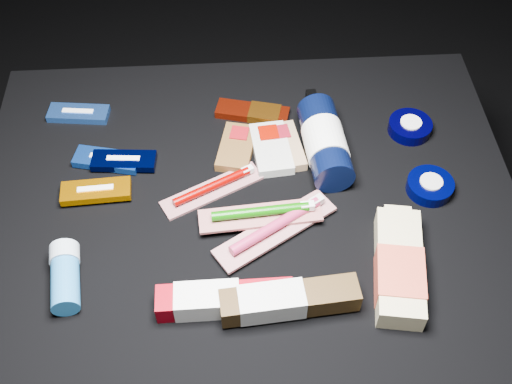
{
  "coord_description": "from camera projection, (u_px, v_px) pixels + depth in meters",
  "views": [
    {
      "loc": [
        -0.03,
        -0.7,
        1.31
      ],
      "look_at": [
        0.01,
        0.01,
        0.42
      ],
      "focal_mm": 45.0,
      "sensor_mm": 36.0,
      "label": 1
    }
  ],
  "objects": [
    {
      "name": "power_bar",
      "position": [
        256.0,
        113.0,
        1.28
      ],
      "size": [
        0.15,
        0.08,
        0.02
      ],
      "rotation": [
        0.0,
        0.0,
        -0.25
      ],
      "color": "maroon",
      "rests_on": "cloth_table"
    },
    {
      "name": "cream_tin_lower",
      "position": [
        430.0,
        186.0,
        1.16
      ],
      "size": [
        0.08,
        0.08,
        0.03
      ],
      "rotation": [
        0.0,
        0.0,
        -0.35
      ],
      "color": "black",
      "rests_on": "cloth_table"
    },
    {
      "name": "luna_bar_2",
      "position": [
        124.0,
        161.0,
        1.2
      ],
      "size": [
        0.12,
        0.05,
        0.02
      ],
      "rotation": [
        0.0,
        0.0,
        -0.08
      ],
      "color": "black",
      "rests_on": "cloth_table"
    },
    {
      "name": "cloth_table",
      "position": [
        249.0,
        264.0,
        1.31
      ],
      "size": [
        0.98,
        0.78,
        0.4
      ],
      "primitive_type": "cube",
      "color": "black",
      "rests_on": "ground"
    },
    {
      "name": "luna_bar_0",
      "position": [
        79.0,
        113.0,
        1.28
      ],
      "size": [
        0.12,
        0.06,
        0.02
      ],
      "rotation": [
        0.0,
        0.0,
        -0.12
      ],
      "color": "#2450A5",
      "rests_on": "cloth_table"
    },
    {
      "name": "lotion_bottle",
      "position": [
        325.0,
        142.0,
        1.19
      ],
      "size": [
        0.09,
        0.24,
        0.08
      ],
      "rotation": [
        0.0,
        0.0,
        0.07
      ],
      "color": "black",
      "rests_on": "cloth_table"
    },
    {
      "name": "toothpaste_carton_red",
      "position": [
        219.0,
        300.0,
        1.0
      ],
      "size": [
        0.22,
        0.05,
        0.04
      ],
      "rotation": [
        0.0,
        0.0,
        0.01
      ],
      "color": "#85000B",
      "rests_on": "cloth_table"
    },
    {
      "name": "luna_bar_3",
      "position": [
        96.0,
        191.0,
        1.15
      ],
      "size": [
        0.13,
        0.05,
        0.02
      ],
      "rotation": [
        0.0,
        0.0,
        0.06
      ],
      "color": "#C56F00",
      "rests_on": "cloth_table"
    },
    {
      "name": "toothbrush_pack_1",
      "position": [
        277.0,
        227.0,
        1.1
      ],
      "size": [
        0.22,
        0.17,
        0.03
      ],
      "rotation": [
        0.0,
        0.0,
        0.56
      ],
      "color": "#BCB5AF",
      "rests_on": "cloth_table"
    },
    {
      "name": "ground",
      "position": [
        250.0,
        311.0,
        1.46
      ],
      "size": [
        3.0,
        3.0,
        0.0
      ],
      "primitive_type": "plane",
      "color": "black",
      "rests_on": "ground"
    },
    {
      "name": "deodorant_stick",
      "position": [
        65.0,
        276.0,
        1.03
      ],
      "size": [
        0.06,
        0.12,
        0.05
      ],
      "rotation": [
        0.0,
        0.0,
        0.14
      ],
      "color": "#226CAB",
      "rests_on": "cloth_table"
    },
    {
      "name": "clif_bar_1",
      "position": [
        271.0,
        147.0,
        1.22
      ],
      "size": [
        0.08,
        0.13,
        0.02
      ],
      "rotation": [
        0.0,
        0.0,
        0.1
      ],
      "color": "beige",
      "rests_on": "cloth_table"
    },
    {
      "name": "bodywash_bottle",
      "position": [
        399.0,
        269.0,
        1.04
      ],
      "size": [
        0.1,
        0.22,
        0.05
      ],
      "rotation": [
        0.0,
        0.0,
        -0.16
      ],
      "color": "beige",
      "rests_on": "cloth_table"
    },
    {
      "name": "clif_bar_0",
      "position": [
        237.0,
        146.0,
        1.23
      ],
      "size": [
        0.09,
        0.13,
        0.02
      ],
      "rotation": [
        0.0,
        0.0,
        -0.23
      ],
      "color": "brown",
      "rests_on": "cloth_table"
    },
    {
      "name": "toothpaste_carton_green",
      "position": [
        283.0,
        301.0,
        1.0
      ],
      "size": [
        0.22,
        0.07,
        0.04
      ],
      "rotation": [
        0.0,
        0.0,
        0.08
      ],
      "color": "#36240E",
      "rests_on": "cloth_table"
    },
    {
      "name": "toothbrush_pack_2",
      "position": [
        262.0,
        214.0,
        1.11
      ],
      "size": [
        0.22,
        0.07,
        0.02
      ],
      "rotation": [
        0.0,
        0.0,
        0.07
      ],
      "color": "#A8A39E",
      "rests_on": "cloth_table"
    },
    {
      "name": "clif_bar_2",
      "position": [
        283.0,
        145.0,
        1.23
      ],
      "size": [
        0.08,
        0.13,
        0.02
      ],
      "rotation": [
        0.0,
        0.0,
        0.15
      ],
      "color": "#9A7856",
      "rests_on": "cloth_table"
    },
    {
      "name": "cream_tin_upper",
      "position": [
        410.0,
        127.0,
        1.25
      ],
      "size": [
        0.08,
        0.08,
        0.03
      ],
      "rotation": [
        0.0,
        0.0,
        0.31
      ],
      "color": "black",
      "rests_on": "cloth_table"
    },
    {
      "name": "luna_bar_1",
      "position": [
        107.0,
        160.0,
        1.2
      ],
      "size": [
        0.13,
        0.07,
        0.02
      ],
      "rotation": [
        0.0,
        0.0,
        -0.23
      ],
      "color": "#1441A3",
      "rests_on": "cloth_table"
    },
    {
      "name": "toothbrush_pack_0",
      "position": [
        213.0,
        188.0,
        1.16
      ],
      "size": [
        0.19,
        0.13,
        0.02
      ],
      "rotation": [
        0.0,
        0.0,
        0.47
      ],
      "color": "#AFA7A4",
      "rests_on": "cloth_table"
    }
  ]
}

